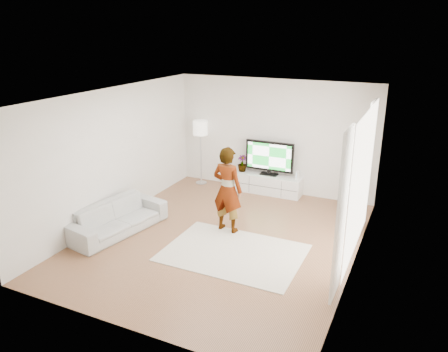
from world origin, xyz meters
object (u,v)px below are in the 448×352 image
at_px(player, 227,190).
at_px(media_console, 268,184).
at_px(television, 269,157).
at_px(floor_lamp, 200,131).
at_px(rug, 233,253).
at_px(sofa, 117,218).

bearing_deg(player, media_console, -84.06).
distance_m(media_console, television, 0.69).
xyz_separation_m(player, floor_lamp, (-1.83, 2.31, 0.53)).
height_order(television, rug, television).
height_order(media_console, television, television).
distance_m(television, sofa, 4.00).
bearing_deg(floor_lamp, player, -51.67).
distance_m(sofa, floor_lamp, 3.49).
bearing_deg(television, player, -90.70).
relative_size(media_console, television, 1.37).
relative_size(player, sofa, 0.84).
xyz_separation_m(player, sofa, (-1.99, -0.99, -0.58)).
distance_m(rug, player, 1.30).
bearing_deg(media_console, rug, -81.66).
bearing_deg(player, sofa, 33.14).
bearing_deg(player, rug, 127.99).
height_order(rug, player, player).
distance_m(rug, sofa, 2.51).
distance_m(media_console, rug, 3.24).
xyz_separation_m(rug, player, (-0.50, 0.82, 0.88)).
xyz_separation_m(television, player, (-0.03, -2.41, -0.04)).
bearing_deg(television, floor_lamp, -177.15).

